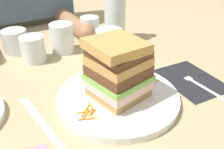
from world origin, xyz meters
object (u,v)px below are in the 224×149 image
sandwich (118,70)px  empty_tumbler_1 (33,49)px  water_bottle (115,10)px  empty_tumbler_0 (61,38)px  main_plate (119,98)px  empty_tumbler_2 (90,27)px  fork (197,82)px  empty_tumbler_3 (15,41)px  knife (42,123)px  juice_glass (109,46)px  napkin_dark (190,80)px

sandwich → empty_tumbler_1: size_ratio=1.79×
water_bottle → empty_tumbler_0: size_ratio=2.66×
main_plate → empty_tumbler_1: empty_tumbler_1 is taller
empty_tumbler_2 → empty_tumbler_1: bearing=-159.4°
sandwich → fork: sandwich is taller
main_plate → water_bottle: 0.38m
empty_tumbler_2 → empty_tumbler_3: 0.26m
knife → main_plate: bearing=-4.7°
main_plate → water_bottle: water_bottle is taller
sandwich → juice_glass: 0.23m
water_bottle → empty_tumbler_3: size_ratio=3.20×
napkin_dark → empty_tumbler_1: empty_tumbler_1 is taller
fork → empty_tumbler_1: 0.47m
sandwich → empty_tumbler_3: 0.42m
knife → napkin_dark: bearing=-4.8°
napkin_dark → empty_tumbler_2: empty_tumbler_2 is taller
napkin_dark → empty_tumbler_0: (-0.23, 0.34, 0.05)m
main_plate → water_bottle: bearing=60.3°
napkin_dark → fork: (0.00, -0.02, 0.00)m
main_plate → knife: (-0.18, 0.01, -0.01)m
water_bottle → empty_tumbler_2: size_ratio=3.32×
empty_tumbler_0 → empty_tumbler_1: 0.10m
empty_tumbler_3 → sandwich: bearing=-70.1°
fork → empty_tumbler_0: empty_tumbler_0 is taller
knife → empty_tumbler_3: size_ratio=2.58×
water_bottle → empty_tumbler_1: size_ratio=3.19×
empty_tumbler_1 → empty_tumbler_3: bearing=109.6°
sandwich → napkin_dark: size_ratio=0.79×
napkin_dark → empty_tumbler_1: bearing=135.4°
water_bottle → sandwich: bearing=-119.8°
water_bottle → knife: bearing=-139.8°
fork → napkin_dark: bearing=91.9°
empty_tumbler_1 → water_bottle: bearing=2.9°
water_bottle → empty_tumbler_0: 0.21m
empty_tumbler_0 → empty_tumbler_3: empty_tumbler_0 is taller
water_bottle → empty_tumbler_3: (-0.32, 0.08, -0.07)m
fork → juice_glass: juice_glass is taller
juice_glass → empty_tumbler_2: juice_glass is taller
fork → empty_tumbler_1: size_ratio=2.14×
main_plate → empty_tumbler_2: size_ratio=3.78×
sandwich → water_bottle: water_bottle is taller
empty_tumbler_1 → empty_tumbler_2: size_ratio=1.04×
empty_tumbler_1 → knife: bearing=-103.0°
empty_tumbler_0 → empty_tumbler_2: empty_tumbler_0 is taller
fork → empty_tumbler_2: bearing=102.7°
juice_glass → sandwich: bearing=-114.8°
main_plate → fork: bearing=-10.6°
sandwich → empty_tumbler_0: (-0.02, 0.32, -0.04)m
water_bottle → empty_tumbler_1: 0.30m
main_plate → empty_tumbler_2: empty_tumbler_2 is taller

